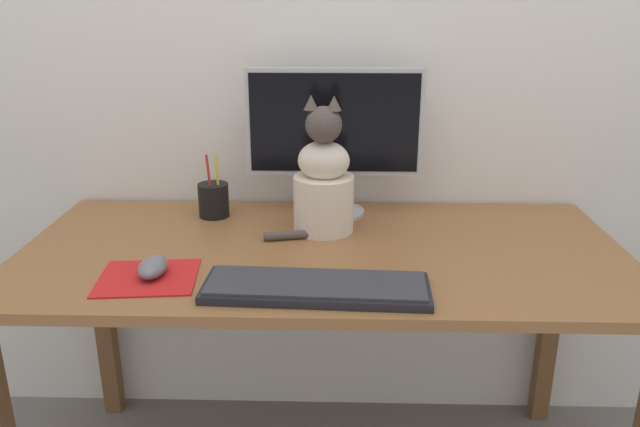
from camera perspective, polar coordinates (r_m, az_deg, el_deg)
name	(u,v)px	position (r m, az deg, el deg)	size (l,w,h in m)	color
wall_back	(326,5)	(1.76, 0.56, 18.49)	(7.00, 0.04, 2.50)	silver
desk	(322,281)	(1.54, 0.22, -6.15)	(1.45, 0.69, 0.70)	brown
monitor	(334,134)	(1.67, 1.30, 7.31)	(0.47, 0.17, 0.40)	#B2B2B7
keyboard	(316,287)	(1.28, -0.36, -6.76)	(0.47, 0.17, 0.02)	black
mousepad_left	(148,278)	(1.39, -15.46, -5.68)	(0.22, 0.20, 0.00)	red
computer_mouse_left	(153,267)	(1.39, -15.03, -4.74)	(0.06, 0.10, 0.04)	slate
cat	(323,182)	(1.57, 0.25, 2.88)	(0.23, 0.18, 0.35)	beige
pen_cup	(214,200)	(1.72, -9.70, 1.25)	(0.08, 0.08, 0.18)	black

